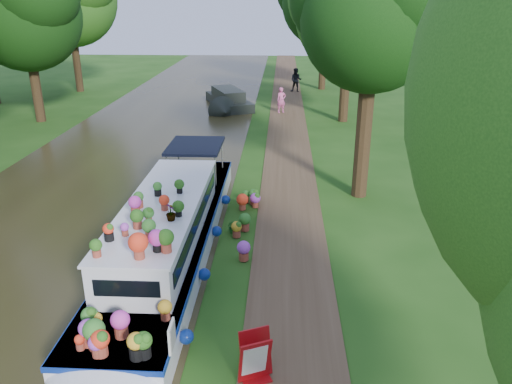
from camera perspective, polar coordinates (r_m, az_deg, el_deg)
The scene contains 12 objects.
ground at distance 16.16m, azimuth -0.36°, elevation -4.08°, with size 100.00×100.00×0.00m, color #1D4611.
canal_water at distance 17.53m, azimuth -20.37°, elevation -3.34°, with size 10.00×100.00×0.02m, color black.
towpath at distance 16.13m, azimuth 3.91°, elevation -4.12°, with size 2.20×100.00×0.03m, color #4A3622.
plant_boat at distance 13.92m, azimuth -10.30°, elevation -4.97°, with size 2.29×13.52×2.29m.
tree_near_overhang at distance 17.86m, azimuth 13.22°, elevation 19.78°, with size 5.52×5.28×8.99m.
tree_near_mid at distance 29.85m, azimuth 10.64°, elevation 20.12°, with size 6.90×6.60×9.40m.
tree_far_c at distance 32.05m, azimuth -25.06°, elevation 18.82°, with size 7.13×6.82×9.59m.
second_boat at distance 33.95m, azimuth -3.20°, elevation 10.47°, with size 3.83×6.80×1.23m.
sandwich_board at distance 10.07m, azimuth -0.10°, elevation -18.62°, with size 0.69×0.72×1.00m.
pedestrian_pink at distance 32.16m, azimuth 2.92°, elevation 10.45°, with size 0.58×0.38×1.59m, color #C85279.
pedestrian_dark at distance 39.51m, azimuth 4.61°, elevation 12.63°, with size 0.88×0.68×1.80m, color black.
verge_plant at distance 15.75m, azimuth -2.63°, elevation -3.95°, with size 0.38×0.33×0.42m, color #1D5F1C.
Camera 1 is at (0.88, -14.55, 6.97)m, focal length 35.00 mm.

